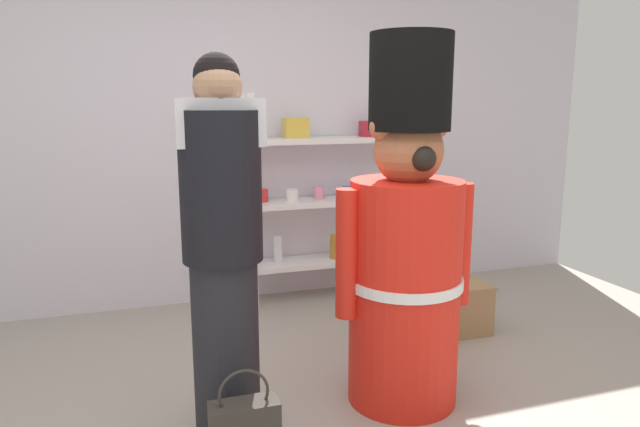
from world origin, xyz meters
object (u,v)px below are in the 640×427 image
Objects in this scene: merchandise_shelf at (333,196)px; person_shopper at (223,249)px; display_crate at (457,308)px; teddy_bear_guard at (406,251)px.

merchandise_shelf is 2.01m from person_shopper.
merchandise_shelf is 1.27m from display_crate.
merchandise_shelf is 1.65m from teddy_bear_guard.
merchandise_shelf is at bearing 82.94° from teddy_bear_guard.
person_shopper is at bearing -123.20° from merchandise_shelf.
teddy_bear_guard is 4.51× the size of display_crate.
teddy_bear_guard is 0.91m from person_shopper.
merchandise_shelf is 0.86× the size of teddy_bear_guard.
display_crate is at bearing 42.39° from teddy_bear_guard.
display_crate is (1.63, 0.71, -0.71)m from person_shopper.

